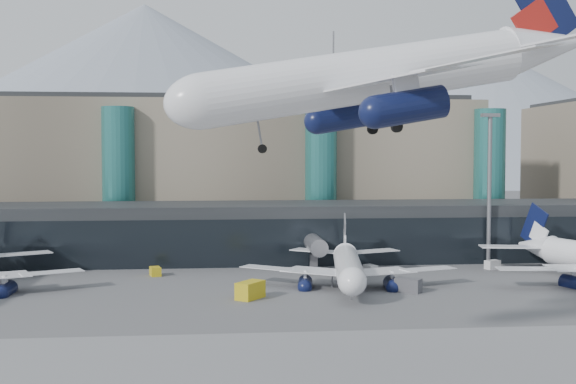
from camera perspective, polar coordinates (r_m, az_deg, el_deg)
The scene contains 13 objects.
ground at distance 73.72m, azimuth 6.93°, elevation -11.75°, with size 900.00×900.00×0.00m, color #515154.
concourse at distance 129.00m, azimuth 1.41°, elevation -3.13°, with size 170.00×27.00×10.00m.
terminal_main at distance 159.93m, azimuth -8.92°, elevation 1.78°, with size 130.00×30.00×31.00m.
teal_towers at distance 143.70m, azimuth -5.31°, elevation 1.10°, with size 116.40×19.40×46.00m.
mountain_ridge at distance 451.51m, azimuth -1.49°, elevation 6.43°, with size 910.00×400.00×110.00m.
lightmast_mid at distance 126.15m, azimuth 15.63°, elevation 0.92°, with size 3.00×1.20×25.60m.
hero_jet at distance 60.56m, azimuth 9.25°, elevation 10.36°, with size 38.18×37.94×12.36m.
jet_parked_mid at distance 104.62m, azimuth 4.72°, elevation -5.13°, with size 32.31×32.35×10.50m.
veh_b at distance 113.69m, azimuth -10.44°, elevation -6.19°, with size 2.38×1.46×1.37m, color gold.
veh_c at distance 100.15m, azimuth 9.48°, elevation -7.28°, with size 3.41×1.80×1.90m, color #49494E.
veh_d at distance 123.07m, azimuth 15.85°, elevation -5.54°, with size 2.52×1.35×1.44m, color silver.
veh_g at distance 114.68m, azimuth 6.54°, elevation -6.08°, with size 2.35×1.37×1.37m, color silver.
veh_h at distance 94.51m, azimuth -3.00°, elevation -7.75°, with size 4.08×2.15×2.25m, color gold.
Camera 1 is at (-15.42, -69.61, 18.75)m, focal length 45.00 mm.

